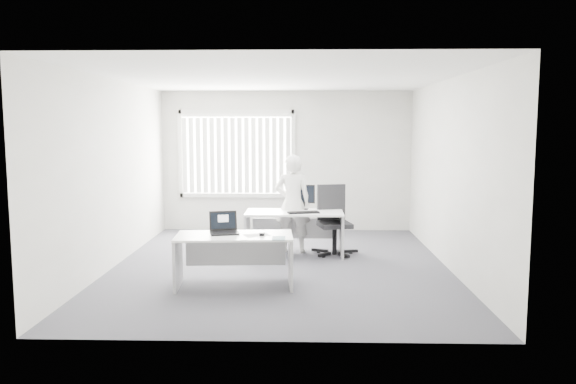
{
  "coord_description": "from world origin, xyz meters",
  "views": [
    {
      "loc": [
        0.34,
        -8.28,
        2.1
      ],
      "look_at": [
        0.11,
        0.15,
        1.11
      ],
      "focal_mm": 35.0,
      "sensor_mm": 36.0,
      "label": 1
    }
  ],
  "objects_px": {
    "laptop": "(224,223)",
    "person": "(293,204)",
    "monitor": "(303,197)",
    "desk_far": "(294,224)",
    "office_chair": "(334,233)",
    "desk_near": "(234,249)"
  },
  "relations": [
    {
      "from": "desk_near",
      "to": "office_chair",
      "type": "xyz_separation_m",
      "value": [
        1.41,
        1.95,
        -0.14
      ]
    },
    {
      "from": "desk_near",
      "to": "person",
      "type": "bearing_deg",
      "value": 66.88
    },
    {
      "from": "laptop",
      "to": "desk_far",
      "type": "bearing_deg",
      "value": 49.71
    },
    {
      "from": "desk_far",
      "to": "laptop",
      "type": "distance_m",
      "value": 2.02
    },
    {
      "from": "office_chair",
      "to": "person",
      "type": "bearing_deg",
      "value": 156.49
    },
    {
      "from": "desk_far",
      "to": "office_chair",
      "type": "distance_m",
      "value": 0.68
    },
    {
      "from": "monitor",
      "to": "office_chair",
      "type": "bearing_deg",
      "value": -9.53
    },
    {
      "from": "person",
      "to": "laptop",
      "type": "xyz_separation_m",
      "value": [
        -0.86,
        -2.03,
        0.01
      ]
    },
    {
      "from": "laptop",
      "to": "person",
      "type": "bearing_deg",
      "value": 53.19
    },
    {
      "from": "laptop",
      "to": "monitor",
      "type": "height_order",
      "value": "monitor"
    },
    {
      "from": "office_chair",
      "to": "person",
      "type": "height_order",
      "value": "person"
    },
    {
      "from": "person",
      "to": "laptop",
      "type": "relative_size",
      "value": 4.48
    },
    {
      "from": "office_chair",
      "to": "person",
      "type": "relative_size",
      "value": 0.69
    },
    {
      "from": "desk_near",
      "to": "monitor",
      "type": "height_order",
      "value": "monitor"
    },
    {
      "from": "desk_near",
      "to": "office_chair",
      "type": "height_order",
      "value": "office_chair"
    },
    {
      "from": "office_chair",
      "to": "laptop",
      "type": "bearing_deg",
      "value": -141.9
    },
    {
      "from": "desk_near",
      "to": "office_chair",
      "type": "distance_m",
      "value": 2.41
    },
    {
      "from": "monitor",
      "to": "laptop",
      "type": "bearing_deg",
      "value": -109.83
    },
    {
      "from": "laptop",
      "to": "monitor",
      "type": "xyz_separation_m",
      "value": [
        1.02,
        2.05,
        0.09
      ]
    },
    {
      "from": "monitor",
      "to": "person",
      "type": "bearing_deg",
      "value": -165.22
    },
    {
      "from": "person",
      "to": "monitor",
      "type": "xyz_separation_m",
      "value": [
        0.16,
        0.02,
        0.11
      ]
    },
    {
      "from": "person",
      "to": "laptop",
      "type": "height_order",
      "value": "person"
    }
  ]
}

